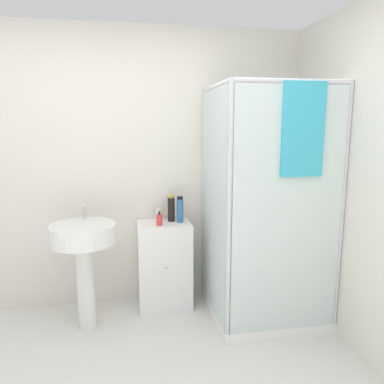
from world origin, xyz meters
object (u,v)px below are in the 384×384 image
object	(u,v)px
sink	(84,248)
lotion_bottle_white	(159,214)
soap_dispenser	(159,220)
shampoo_bottle_blue	(180,210)
shampoo_bottle_tall_black	(171,208)

from	to	relation	value
sink	lotion_bottle_white	xyz separation A→B (m)	(0.63, 0.36, 0.16)
soap_dispenser	shampoo_bottle_blue	distance (m)	0.22
shampoo_bottle_tall_black	shampoo_bottle_blue	bearing A→B (deg)	-35.32
sink	soap_dispenser	size ratio (longest dim) A/B	7.74
shampoo_bottle_blue	soap_dispenser	bearing A→B (deg)	-158.97
sink	lotion_bottle_white	distance (m)	0.75
soap_dispenser	lotion_bottle_white	world-z (taller)	lotion_bottle_white
shampoo_bottle_blue	lotion_bottle_white	bearing A→B (deg)	152.08
sink	lotion_bottle_white	world-z (taller)	sink
shampoo_bottle_blue	shampoo_bottle_tall_black	bearing A→B (deg)	144.68
shampoo_bottle_tall_black	shampoo_bottle_blue	world-z (taller)	shampoo_bottle_tall_black
lotion_bottle_white	sink	bearing A→B (deg)	-150.26
sink	shampoo_bottle_tall_black	xyz separation A→B (m)	(0.74, 0.32, 0.22)
shampoo_bottle_tall_black	soap_dispenser	bearing A→B (deg)	-133.44
soap_dispenser	shampoo_bottle_tall_black	world-z (taller)	shampoo_bottle_tall_black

